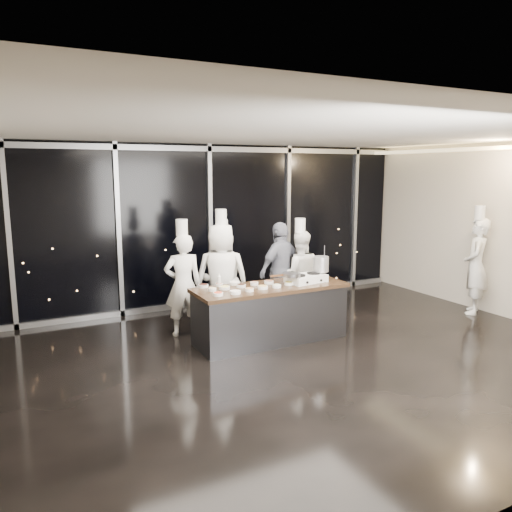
{
  "coord_description": "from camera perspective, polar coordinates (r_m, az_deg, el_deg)",
  "views": [
    {
      "loc": [
        -3.71,
        -5.79,
        2.7
      ],
      "look_at": [
        -0.1,
        1.2,
        1.34
      ],
      "focal_mm": 35.0,
      "sensor_mm": 36.0,
      "label": 1
    }
  ],
  "objects": [
    {
      "name": "chef_right",
      "position": [
        9.15,
        4.98,
        -2.08
      ],
      "size": [
        0.96,
        0.87,
        1.84
      ],
      "rotation": [
        0.0,
        0.0,
        2.75
      ],
      "color": "white",
      "rests_on": "ground"
    },
    {
      "name": "chef_side",
      "position": [
        10.26,
        23.83,
        -0.96
      ],
      "size": [
        0.79,
        0.75,
        2.05
      ],
      "rotation": [
        0.0,
        0.0,
        3.81
      ],
      "color": "white",
      "rests_on": "ground"
    },
    {
      "name": "stove",
      "position": [
        8.14,
        5.76,
        -2.54
      ],
      "size": [
        0.67,
        0.46,
        0.14
      ],
      "rotation": [
        0.0,
        0.0,
        0.13
      ],
      "color": "white",
      "rests_on": "demo_counter"
    },
    {
      "name": "window_wall",
      "position": [
        10.0,
        -5.35,
        3.46
      ],
      "size": [
        8.9,
        0.11,
        3.2
      ],
      "color": "black",
      "rests_on": "ground"
    },
    {
      "name": "guest",
      "position": [
        9.09,
        2.89,
        -1.68
      ],
      "size": [
        1.12,
        0.72,
        1.78
      ],
      "rotation": [
        0.0,
        0.0,
        3.44
      ],
      "color": "#121934",
      "rests_on": "ground"
    },
    {
      "name": "chef_far_left",
      "position": [
        8.24,
        -8.33,
        -3.15
      ],
      "size": [
        0.67,
        0.49,
        1.92
      ],
      "rotation": [
        0.0,
        0.0,
        3.0
      ],
      "color": "white",
      "rests_on": "ground"
    },
    {
      "name": "room_shell",
      "position": [
        6.99,
        6.59,
        6.03
      ],
      "size": [
        9.02,
        7.02,
        3.21
      ],
      "color": "#C0B5A3",
      "rests_on": "ground"
    },
    {
      "name": "squeeze_bottle",
      "position": [
        7.82,
        -4.24,
        -2.75
      ],
      "size": [
        0.06,
        0.06,
        0.21
      ],
      "color": "white",
      "rests_on": "demo_counter"
    },
    {
      "name": "frying_pan",
      "position": [
        7.91,
        3.98,
        -2.13
      ],
      "size": [
        0.54,
        0.33,
        0.05
      ],
      "rotation": [
        0.0,
        0.0,
        0.13
      ],
      "color": "slate",
      "rests_on": "stove"
    },
    {
      "name": "prep_bowls",
      "position": [
        7.69,
        -1.67,
        -3.52
      ],
      "size": [
        1.41,
        0.75,
        0.05
      ],
      "color": "white",
      "rests_on": "demo_counter"
    },
    {
      "name": "stock_pot",
      "position": [
        8.3,
        7.44,
        -0.91
      ],
      "size": [
        0.28,
        0.28,
        0.25
      ],
      "primitive_type": "cylinder",
      "rotation": [
        0.0,
        0.0,
        0.13
      ],
      "color": "#BBBABD",
      "rests_on": "stove"
    },
    {
      "name": "chef_left",
      "position": [
        8.52,
        -3.94,
        -2.24
      ],
      "size": [
        1.05,
        0.88,
        2.05
      ],
      "rotation": [
        0.0,
        0.0,
        2.74
      ],
      "color": "white",
      "rests_on": "ground"
    },
    {
      "name": "ground",
      "position": [
        7.39,
        5.09,
        -11.64
      ],
      "size": [
        9.0,
        9.0,
        0.0
      ],
      "primitive_type": "plane",
      "color": "black",
      "rests_on": "ground"
    },
    {
      "name": "chef_center",
      "position": [
        8.73,
        -3.8,
        -2.58
      ],
      "size": [
        0.84,
        0.68,
        1.86
      ],
      "rotation": [
        0.0,
        0.0,
        3.07
      ],
      "color": "white",
      "rests_on": "ground"
    },
    {
      "name": "demo_counter",
      "position": [
        7.98,
        1.66,
        -6.54
      ],
      "size": [
        2.46,
        0.86,
        0.9
      ],
      "color": "#38393E",
      "rests_on": "ground"
    }
  ]
}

